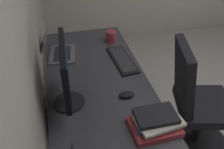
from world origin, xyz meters
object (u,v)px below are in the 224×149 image
Objects in this scene: laptop_left at (55,51)px; coffee_mug at (111,37)px; keyboard_spare at (122,60)px; book_stack_near at (156,122)px; monitor_primary at (66,72)px; drawer_pedestal at (100,136)px; office_chair at (195,106)px; mouse_main at (127,95)px.

coffee_mug is at bearing -76.95° from laptop_left.
book_stack_near is at bearing 179.43° from keyboard_spare.
book_stack_near is (-0.73, 0.01, 0.03)m from keyboard_spare.
coffee_mug is at bearing -31.75° from monitor_primary.
drawer_pedestal is at bearing 39.11° from book_stack_near.
monitor_primary is (0.00, 0.19, 0.62)m from drawer_pedestal.
book_stack_near is at bearing -151.23° from laptop_left.
drawer_pedestal is 0.60m from book_stack_near.
office_chair reaches higher than coffee_mug.
coffee_mug is at bearing 0.34° from book_stack_near.
mouse_main is at bearing 15.39° from book_stack_near.
book_stack_near is (-0.30, -0.08, 0.03)m from mouse_main.
laptop_left is at bearing 5.45° from monitor_primary.
office_chair reaches higher than drawer_pedestal.
keyboard_spare is at bearing -0.57° from book_stack_near.
keyboard_spare is 0.44m from mouse_main.
drawer_pedestal is at bearing -157.80° from laptop_left.
office_chair is (0.36, -0.51, -0.32)m from book_stack_near.
monitor_primary reaches higher than keyboard_spare.
laptop_left is at bearing 60.56° from office_chair.
coffee_mug is (0.76, -0.08, 0.04)m from mouse_main.
laptop_left is 2.61× the size of coffee_mug.
mouse_main is 0.76m from coffee_mug.
keyboard_spare is at bearing -177.66° from coffee_mug.
laptop_left is (0.61, 0.06, -0.19)m from monitor_primary.
book_stack_near reaches higher than mouse_main.
monitor_primary is at bearing 89.81° from drawer_pedestal.
drawer_pedestal is at bearing 92.26° from office_chair.
monitor_primary is at bearing -174.55° from laptop_left.
laptop_left reaches higher than keyboard_spare.
mouse_main is 0.82× the size of coffee_mug.
coffee_mug is at bearing 2.34° from keyboard_spare.
monitor_primary is 1.39× the size of laptop_left.
drawer_pedestal is 2.34× the size of book_stack_near.
monitor_primary is 0.48× the size of office_chair.
laptop_left reaches higher than book_stack_near.
keyboard_spare is (0.40, -0.46, -0.23)m from monitor_primary.
drawer_pedestal is at bearing 81.12° from mouse_main.
laptop_left is at bearing 68.05° from keyboard_spare.
keyboard_spare is 3.37× the size of coffee_mug.
coffee_mug reaches higher than mouse_main.
drawer_pedestal is 6.68× the size of mouse_main.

